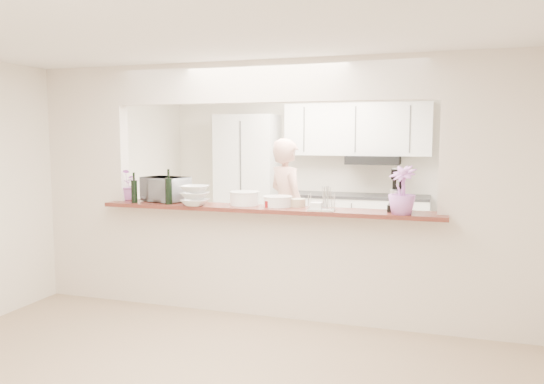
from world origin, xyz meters
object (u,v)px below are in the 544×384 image
at_px(toaster_oven, 165,189).
at_px(person, 287,209).
at_px(stand_mixer, 398,192).
at_px(refrigerator, 473,205).

bearing_deg(toaster_oven, person, 73.14).
xyz_separation_m(toaster_oven, stand_mixer, (2.40, 0.01, 0.05)).
height_order(refrigerator, person, person).
xyz_separation_m(refrigerator, person, (-2.26, -1.21, 0.02)).
relative_size(refrigerator, person, 0.98).
height_order(refrigerator, stand_mixer, refrigerator).
xyz_separation_m(toaster_oven, person, (0.94, 1.39, -0.35)).
distance_m(toaster_oven, person, 1.72).
distance_m(stand_mixer, person, 2.05).
height_order(stand_mixer, person, person).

